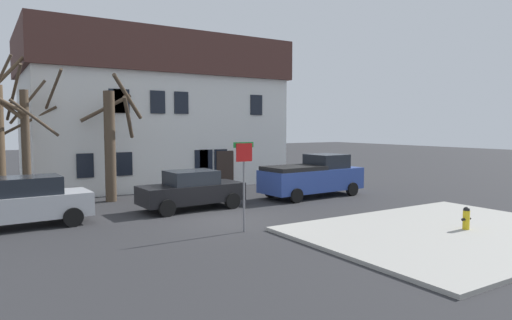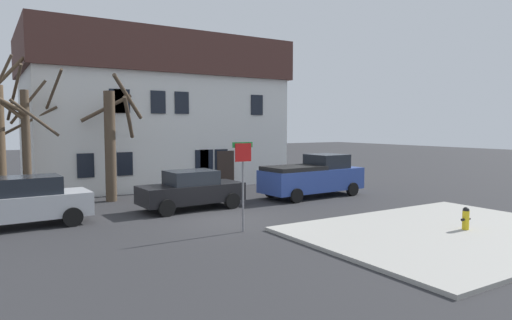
% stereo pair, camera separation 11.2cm
% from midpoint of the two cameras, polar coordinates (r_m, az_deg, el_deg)
% --- Properties ---
extents(ground_plane, '(120.00, 120.00, 0.00)m').
position_cam_midpoint_polar(ground_plane, '(17.10, -3.77, -7.58)').
color(ground_plane, '#2D2D30').
extents(sidewalk_slab, '(9.67, 7.18, 0.12)m').
position_cam_midpoint_polar(sidewalk_slab, '(16.10, 23.54, -8.48)').
color(sidewalk_slab, '#A8A59E').
rests_on(sidewalk_slab, ground_plane).
extents(building_main, '(14.92, 9.12, 8.77)m').
position_cam_midpoint_polar(building_main, '(28.82, -12.87, 6.10)').
color(building_main, white).
rests_on(building_main, ground_plane).
extents(tree_bare_far, '(2.88, 2.81, 6.02)m').
position_cam_midpoint_polar(tree_bare_far, '(21.93, -27.13, 2.43)').
color(tree_bare_far, '#4C3D2D').
rests_on(tree_bare_far, ground_plane).
extents(tree_bare_end, '(2.61, 2.94, 5.83)m').
position_cam_midpoint_polar(tree_bare_end, '(21.92, -17.79, 2.41)').
color(tree_bare_end, '#4C3D2D').
rests_on(tree_bare_end, ground_plane).
extents(car_silver_wagon, '(4.78, 2.14, 1.77)m').
position_cam_midpoint_polar(car_silver_wagon, '(17.59, -28.06, -4.70)').
color(car_silver_wagon, '#B7BABF').
rests_on(car_silver_wagon, ground_plane).
extents(car_black_sedan, '(4.46, 2.14, 1.65)m').
position_cam_midpoint_polar(car_black_sedan, '(19.17, -8.11, -3.80)').
color(car_black_sedan, black).
rests_on(car_black_sedan, ground_plane).
extents(pickup_truck_blue, '(5.54, 2.41, 2.10)m').
position_cam_midpoint_polar(pickup_truck_blue, '(22.54, 7.43, -2.10)').
color(pickup_truck_blue, '#2D4799').
rests_on(pickup_truck_blue, ground_plane).
extents(fire_hydrant, '(0.42, 0.22, 0.75)m').
position_cam_midpoint_polar(fire_hydrant, '(16.40, 25.40, -6.70)').
color(fire_hydrant, gold).
rests_on(fire_hydrant, sidewalk_slab).
extents(street_sign_pole, '(0.76, 0.07, 3.01)m').
position_cam_midpoint_polar(street_sign_pole, '(14.79, -1.46, -1.24)').
color(street_sign_pole, slate).
rests_on(street_sign_pole, ground_plane).
extents(bicycle_leaning, '(1.75, 0.08, 1.03)m').
position_cam_midpoint_polar(bicycle_leaning, '(21.09, -27.41, -4.77)').
color(bicycle_leaning, black).
rests_on(bicycle_leaning, ground_plane).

